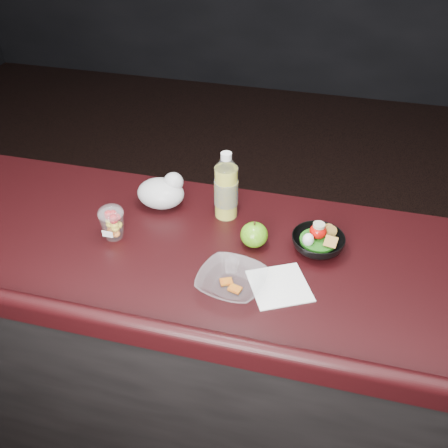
% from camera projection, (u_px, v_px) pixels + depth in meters
% --- Properties ---
extents(counter, '(4.06, 0.71, 1.02)m').
position_uv_depth(counter, '(220.00, 354.00, 1.85)').
color(counter, black).
rests_on(counter, ground).
extents(lemonade_bottle, '(0.08, 0.08, 0.24)m').
position_uv_depth(lemonade_bottle, '(226.00, 190.00, 1.63)').
color(lemonade_bottle, gold).
rests_on(lemonade_bottle, counter).
extents(fruit_cup, '(0.08, 0.08, 0.12)m').
position_uv_depth(fruit_cup, '(112.00, 222.00, 1.56)').
color(fruit_cup, white).
rests_on(fruit_cup, counter).
extents(green_apple, '(0.09, 0.09, 0.09)m').
position_uv_depth(green_apple, '(254.00, 235.00, 1.54)').
color(green_apple, '#45760D').
rests_on(green_apple, counter).
extents(plastic_bag, '(0.16, 0.13, 0.12)m').
position_uv_depth(plastic_bag, '(162.00, 192.00, 1.71)').
color(plastic_bag, silver).
rests_on(plastic_bag, counter).
extents(snack_bowl, '(0.21, 0.21, 0.09)m').
position_uv_depth(snack_bowl, '(317.00, 242.00, 1.53)').
color(snack_bowl, black).
rests_on(snack_bowl, counter).
extents(takeout_bowl, '(0.22, 0.22, 0.05)m').
position_uv_depth(takeout_bowl, '(231.00, 282.00, 1.40)').
color(takeout_bowl, silver).
rests_on(takeout_bowl, counter).
extents(paper_napkin, '(0.22, 0.22, 0.00)m').
position_uv_depth(paper_napkin, '(279.00, 286.00, 1.42)').
color(paper_napkin, white).
rests_on(paper_napkin, counter).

